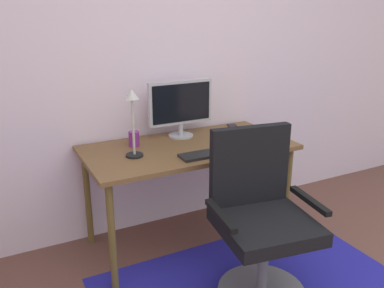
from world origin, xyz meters
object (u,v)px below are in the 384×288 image
object	(u,v)px
desk	(188,155)
computer_mouse	(255,144)
monitor	(181,105)
office_chair	(260,228)
keyboard	(212,153)
cell_phone	(233,127)
coffee_cup	(134,139)
desk_lamp	(133,113)

from	to	relation	value
desk	computer_mouse	distance (m)	0.46
monitor	computer_mouse	world-z (taller)	monitor
monitor	office_chair	xyz separation A→B (m)	(0.06, -0.92, -0.54)
keyboard	cell_phone	xyz separation A→B (m)	(0.46, 0.47, -0.00)
keyboard	computer_mouse	size ratio (longest dim) A/B	4.13
coffee_cup	keyboard	bearing A→B (deg)	-45.41
monitor	desk_lamp	xyz separation A→B (m)	(-0.45, -0.25, 0.05)
desk	monitor	size ratio (longest dim) A/B	2.91
computer_mouse	desk	bearing A→B (deg)	149.79
computer_mouse	cell_phone	size ratio (longest dim) A/B	0.74
desk_lamp	office_chair	xyz separation A→B (m)	(0.51, -0.67, -0.59)
coffee_cup	cell_phone	size ratio (longest dim) A/B	0.73
coffee_cup	desk_lamp	world-z (taller)	desk_lamp
desk_lamp	coffee_cup	bearing A→B (deg)	70.96
coffee_cup	office_chair	xyz separation A→B (m)	(0.44, -0.86, -0.36)
desk	office_chair	xyz separation A→B (m)	(0.11, -0.70, -0.23)
monitor	desk_lamp	world-z (taller)	desk_lamp
monitor	cell_phone	world-z (taller)	monitor
monitor	office_chair	world-z (taller)	monitor
coffee_cup	office_chair	bearing A→B (deg)	-63.11
desk	computer_mouse	size ratio (longest dim) A/B	13.61
coffee_cup	cell_phone	distance (m)	0.85
coffee_cup	desk_lamp	xyz separation A→B (m)	(-0.07, -0.20, 0.23)
desk_lamp	keyboard	bearing A→B (deg)	-23.04
keyboard	office_chair	world-z (taller)	office_chair
desk	office_chair	distance (m)	0.75
desk	office_chair	world-z (taller)	office_chair
desk	coffee_cup	world-z (taller)	coffee_cup
keyboard	computer_mouse	distance (m)	0.34
cell_phone	desk_lamp	size ratio (longest dim) A/B	0.33
cell_phone	office_chair	bearing A→B (deg)	-95.36
monitor	coffee_cup	xyz separation A→B (m)	(-0.38, -0.05, -0.18)
desk_lamp	office_chair	world-z (taller)	desk_lamp
desk	coffee_cup	size ratio (longest dim) A/B	13.86
computer_mouse	cell_phone	world-z (taller)	computer_mouse
monitor	office_chair	bearing A→B (deg)	-86.26
cell_phone	office_chair	xyz separation A→B (m)	(-0.41, -0.94, -0.31)
office_chair	computer_mouse	bearing A→B (deg)	67.48
desk	computer_mouse	world-z (taller)	computer_mouse
computer_mouse	office_chair	bearing A→B (deg)	-120.91
desk	keyboard	size ratio (longest dim) A/B	3.29
computer_mouse	coffee_cup	distance (m)	0.82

